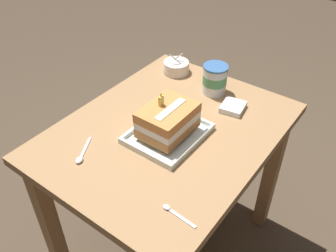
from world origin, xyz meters
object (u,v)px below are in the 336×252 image
at_px(bowl_stack, 176,67).
at_px(napkin_pile, 233,107).
at_px(birthday_cake, 168,120).
at_px(foil_tray, 168,134).
at_px(ice_cream_tub, 215,79).
at_px(serving_spoon_by_bowls, 173,211).
at_px(serving_spoon_near_tray, 81,157).

height_order(bowl_stack, napkin_pile, bowl_stack).
xyz_separation_m(birthday_cake, bowl_stack, (0.39, 0.25, -0.05)).
distance_m(bowl_stack, napkin_pile, 0.37).
relative_size(foil_tray, ice_cream_tub, 2.21).
distance_m(ice_cream_tub, napkin_pile, 0.15).
bearing_deg(birthday_cake, serving_spoon_by_bowls, -141.09).
bearing_deg(birthday_cake, napkin_pile, -21.20).
xyz_separation_m(foil_tray, serving_spoon_near_tray, (-0.27, 0.17, -0.00)).
relative_size(ice_cream_tub, napkin_pile, 1.15).
height_order(serving_spoon_near_tray, napkin_pile, napkin_pile).
distance_m(birthday_cake, serving_spoon_by_bowls, 0.36).
distance_m(foil_tray, ice_cream_tub, 0.36).
xyz_separation_m(serving_spoon_near_tray, napkin_pile, (0.56, -0.28, 0.01)).
distance_m(ice_cream_tub, serving_spoon_by_bowls, 0.67).
height_order(birthday_cake, ice_cream_tub, birthday_cake).
distance_m(serving_spoon_near_tray, serving_spoon_by_bowls, 0.39).
xyz_separation_m(ice_cream_tub, napkin_pile, (-0.07, -0.13, -0.05)).
distance_m(bowl_stack, serving_spoon_near_tray, 0.67).
height_order(serving_spoon_by_bowls, napkin_pile, napkin_pile).
xyz_separation_m(foil_tray, birthday_cake, (-0.00, 0.00, 0.07)).
relative_size(bowl_stack, napkin_pile, 1.11).
xyz_separation_m(foil_tray, napkin_pile, (0.29, -0.11, 0.00)).
xyz_separation_m(birthday_cake, serving_spoon_near_tray, (-0.27, 0.17, -0.07)).
height_order(ice_cream_tub, serving_spoon_by_bowls, ice_cream_tub).
distance_m(ice_cream_tub, serving_spoon_near_tray, 0.65).
distance_m(bowl_stack, serving_spoon_by_bowls, 0.81).
relative_size(ice_cream_tub, serving_spoon_by_bowls, 1.03).
relative_size(serving_spoon_by_bowls, napkin_pile, 1.12).
bearing_deg(ice_cream_tub, foil_tray, -177.32).
height_order(bowl_stack, ice_cream_tub, ice_cream_tub).
bearing_deg(serving_spoon_by_bowls, ice_cream_tub, 20.65).
bearing_deg(ice_cream_tub, napkin_pile, -116.75).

